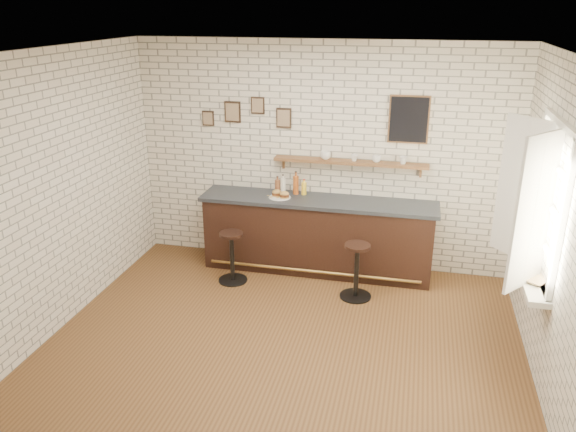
% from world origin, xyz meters
% --- Properties ---
extents(ground, '(5.00, 5.00, 0.00)m').
position_xyz_m(ground, '(0.00, 0.00, 0.00)').
color(ground, brown).
rests_on(ground, ground).
extents(bar_counter, '(3.10, 0.65, 1.01)m').
position_xyz_m(bar_counter, '(0.02, 1.70, 0.51)').
color(bar_counter, black).
rests_on(bar_counter, ground).
extents(sandwich_plate, '(0.28, 0.28, 0.01)m').
position_xyz_m(sandwich_plate, '(-0.48, 1.65, 1.02)').
color(sandwich_plate, white).
rests_on(sandwich_plate, bar_counter).
extents(ciabatta_sandwich, '(0.26, 0.17, 0.08)m').
position_xyz_m(ciabatta_sandwich, '(-0.47, 1.65, 1.06)').
color(ciabatta_sandwich, tan).
rests_on(ciabatta_sandwich, sandwich_plate).
extents(potato_chips, '(0.27, 0.18, 0.00)m').
position_xyz_m(potato_chips, '(-0.50, 1.65, 1.02)').
color(potato_chips, gold).
rests_on(potato_chips, sandwich_plate).
extents(bitters_bottle_brown, '(0.07, 0.07, 0.23)m').
position_xyz_m(bitters_bottle_brown, '(-0.56, 1.85, 1.10)').
color(bitters_bottle_brown, brown).
rests_on(bitters_bottle_brown, bar_counter).
extents(bitters_bottle_white, '(0.07, 0.07, 0.26)m').
position_xyz_m(bitters_bottle_white, '(-0.48, 1.85, 1.11)').
color(bitters_bottle_white, white).
rests_on(bitters_bottle_white, bar_counter).
extents(bitters_bottle_amber, '(0.08, 0.08, 0.31)m').
position_xyz_m(bitters_bottle_amber, '(-0.31, 1.85, 1.14)').
color(bitters_bottle_amber, '#994718').
rests_on(bitters_bottle_amber, bar_counter).
extents(condiment_bottle_yellow, '(0.07, 0.07, 0.21)m').
position_xyz_m(condiment_bottle_yellow, '(-0.19, 1.85, 1.10)').
color(condiment_bottle_yellow, yellow).
rests_on(condiment_bottle_yellow, bar_counter).
extents(bar_stool_left, '(0.38, 0.38, 0.68)m').
position_xyz_m(bar_stool_left, '(-0.98, 1.12, 0.36)').
color(bar_stool_left, black).
rests_on(bar_stool_left, ground).
extents(bar_stool_right, '(0.39, 0.39, 0.70)m').
position_xyz_m(bar_stool_right, '(0.63, 1.05, 0.38)').
color(bar_stool_right, black).
rests_on(bar_stool_right, ground).
extents(wall_shelf, '(2.00, 0.18, 0.18)m').
position_xyz_m(wall_shelf, '(0.40, 1.90, 1.48)').
color(wall_shelf, brown).
rests_on(wall_shelf, ground).
extents(shelf_cup_a, '(0.19, 0.19, 0.11)m').
position_xyz_m(shelf_cup_a, '(0.08, 1.90, 1.55)').
color(shelf_cup_a, white).
rests_on(shelf_cup_a, wall_shelf).
extents(shelf_cup_b, '(0.12, 0.12, 0.08)m').
position_xyz_m(shelf_cup_b, '(0.45, 1.90, 1.54)').
color(shelf_cup_b, white).
rests_on(shelf_cup_b, wall_shelf).
extents(shelf_cup_c, '(0.11, 0.11, 0.09)m').
position_xyz_m(shelf_cup_c, '(0.74, 1.90, 1.54)').
color(shelf_cup_c, white).
rests_on(shelf_cup_c, wall_shelf).
extents(shelf_cup_d, '(0.11, 0.11, 0.09)m').
position_xyz_m(shelf_cup_d, '(1.07, 1.90, 1.55)').
color(shelf_cup_d, white).
rests_on(shelf_cup_d, wall_shelf).
extents(back_wall_decor, '(2.96, 0.02, 0.56)m').
position_xyz_m(back_wall_decor, '(0.23, 1.98, 2.05)').
color(back_wall_decor, black).
rests_on(back_wall_decor, ground).
extents(window_sill, '(0.20, 1.35, 0.06)m').
position_xyz_m(window_sill, '(2.40, 0.30, 0.90)').
color(window_sill, white).
rests_on(window_sill, ground).
extents(casement_window, '(0.40, 1.30, 1.56)m').
position_xyz_m(casement_window, '(2.36, 0.30, 1.65)').
color(casement_window, white).
rests_on(casement_window, ground).
extents(book_lower, '(0.22, 0.25, 0.02)m').
position_xyz_m(book_lower, '(2.38, 0.08, 0.94)').
color(book_lower, tan).
rests_on(book_lower, window_sill).
extents(book_upper, '(0.24, 0.25, 0.02)m').
position_xyz_m(book_upper, '(2.38, 0.07, 0.96)').
color(book_upper, tan).
rests_on(book_upper, book_lower).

